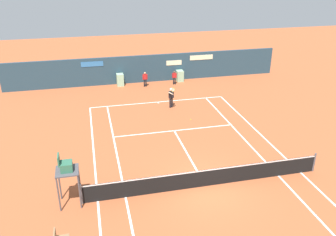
{
  "coord_description": "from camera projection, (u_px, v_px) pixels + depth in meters",
  "views": [
    {
      "loc": [
        -5.16,
        -13.75,
        10.26
      ],
      "look_at": [
        -0.34,
        6.76,
        0.8
      ],
      "focal_mm": 37.55,
      "sensor_mm": 36.0,
      "label": 1
    }
  ],
  "objects": [
    {
      "name": "player_on_baseline",
      "position": [
        171.0,
        96.0,
        26.45
      ],
      "size": [
        0.47,
        0.79,
        1.77
      ],
      "rotation": [
        0.0,
        0.0,
        3.55
      ],
      "color": "black",
      "rests_on": "ground_plane"
    },
    {
      "name": "ball_kid_centre_post",
      "position": [
        145.0,
        78.0,
        30.99
      ],
      "size": [
        0.45,
        0.19,
        1.34
      ],
      "rotation": [
        0.0,
        0.0,
        3.11
      ],
      "color": "black",
      "rests_on": "ground_plane"
    },
    {
      "name": "sponsor_back_wall",
      "position": [
        146.0,
        69.0,
        32.07
      ],
      "size": [
        25.0,
        1.02,
        2.49
      ],
      "color": "#233D4C",
      "rests_on": "ground_plane"
    },
    {
      "name": "ball_kid_left_post",
      "position": [
        174.0,
        77.0,
        31.57
      ],
      "size": [
        0.42,
        0.18,
        1.25
      ],
      "rotation": [
        0.0,
        0.0,
        3.07
      ],
      "color": "black",
      "rests_on": "ground_plane"
    },
    {
      "name": "umpire_chair",
      "position": [
        67.0,
        171.0,
        15.51
      ],
      "size": [
        1.0,
        1.0,
        2.6
      ],
      "rotation": [
        0.0,
        0.0,
        -1.57
      ],
      "color": "#47474C",
      "rests_on": "ground_plane"
    },
    {
      "name": "ground_plane",
      "position": [
        202.0,
        180.0,
        18.0
      ],
      "size": [
        80.0,
        80.0,
        0.01
      ],
      "color": "#A8512D"
    },
    {
      "name": "tennis_net",
      "position": [
        206.0,
        177.0,
        17.28
      ],
      "size": [
        12.1,
        0.1,
        1.07
      ],
      "color": "#4C4C51",
      "rests_on": "ground_plane"
    },
    {
      "name": "tennis_ball_near_service_line",
      "position": [
        191.0,
        119.0,
        24.74
      ],
      "size": [
        0.07,
        0.07,
        0.07
      ],
      "primitive_type": "sphere",
      "color": "#CCE033",
      "rests_on": "ground_plane"
    }
  ]
}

